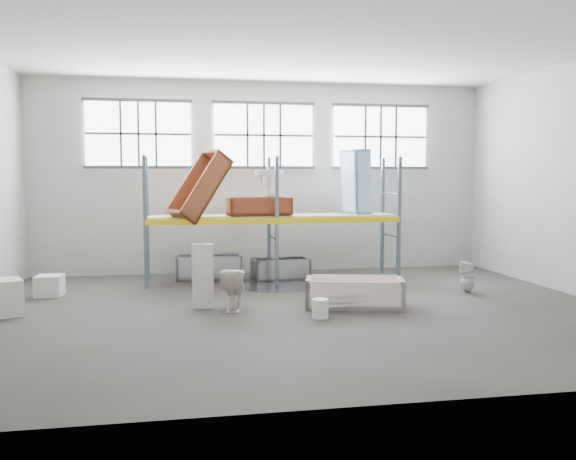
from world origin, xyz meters
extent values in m
cube|color=#4B4440|center=(0.00, 0.00, -0.05)|extent=(12.00, 10.00, 0.10)
cube|color=silver|center=(0.00, 0.00, 5.05)|extent=(12.00, 10.00, 0.10)
cube|color=#A19D94|center=(0.00, 5.05, 2.50)|extent=(12.00, 0.10, 5.00)
cube|color=#9E9B93|center=(0.00, -5.05, 2.50)|extent=(12.00, 0.10, 5.00)
cube|color=white|center=(-3.20, 4.94, 3.60)|extent=(2.60, 0.04, 1.60)
cube|color=white|center=(0.00, 4.94, 3.60)|extent=(2.60, 0.04, 1.60)
cube|color=white|center=(3.20, 4.94, 3.60)|extent=(2.60, 0.04, 1.60)
cube|color=slate|center=(-3.00, 2.90, 1.50)|extent=(0.08, 0.08, 3.00)
cube|color=slate|center=(-3.00, 4.10, 1.50)|extent=(0.08, 0.08, 3.00)
cube|color=slate|center=(0.00, 2.90, 1.50)|extent=(0.08, 0.08, 3.00)
cube|color=slate|center=(0.00, 4.10, 1.50)|extent=(0.08, 0.08, 3.00)
cube|color=slate|center=(3.00, 2.90, 1.50)|extent=(0.08, 0.08, 3.00)
cube|color=slate|center=(3.00, 4.10, 1.50)|extent=(0.08, 0.08, 3.00)
cube|color=yellow|center=(0.00, 2.90, 1.50)|extent=(6.00, 0.10, 0.14)
cube|color=yellow|center=(0.00, 4.10, 1.50)|extent=(6.00, 0.10, 0.14)
cube|color=gray|center=(0.00, 3.50, 1.58)|extent=(5.90, 1.10, 0.03)
cylinder|color=black|center=(0.00, 2.70, 0.00)|extent=(1.80, 1.80, 0.00)
cube|color=beige|center=(0.94, 0.74, 0.28)|extent=(0.48, 0.31, 0.42)
imported|color=beige|center=(0.44, 0.70, 0.16)|extent=(0.47, 0.47, 0.14)
imported|color=#F4E1D1|center=(-1.28, 0.30, 0.40)|extent=(0.60, 0.86, 0.80)
cube|color=beige|center=(-1.85, 0.58, 0.62)|extent=(0.40, 0.26, 1.24)
imported|color=white|center=(3.93, 1.14, 0.34)|extent=(0.40, 0.40, 0.69)
imported|color=silver|center=(-0.11, 3.40, 2.09)|extent=(0.83, 0.72, 0.62)
cylinder|color=silver|center=(0.17, -0.70, 0.17)|extent=(0.37, 0.37, 0.34)
cube|color=silver|center=(-4.98, 2.36, 0.22)|extent=(0.58, 0.58, 0.44)
camera|label=1|loc=(-2.44, -11.45, 2.53)|focal=39.08mm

